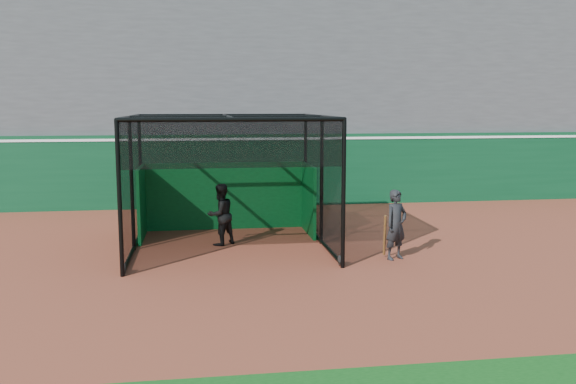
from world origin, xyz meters
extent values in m
plane|color=brown|center=(0.00, 0.00, 0.00)|extent=(120.00, 120.00, 0.00)
cube|color=#0B3D20|center=(0.00, 8.50, 1.25)|extent=(50.00, 0.45, 2.50)
cube|color=white|center=(0.00, 8.50, 2.35)|extent=(50.00, 0.50, 0.08)
cube|color=#4C4C4F|center=(0.00, 12.38, 3.88)|extent=(50.00, 7.85, 7.75)
cube|color=#074E1E|center=(-0.46, 4.58, 0.95)|extent=(4.54, 0.10, 1.90)
cylinder|color=black|center=(-2.79, 0.21, 0.11)|extent=(0.08, 0.22, 0.22)
cylinder|color=black|center=(1.87, 0.21, 0.11)|extent=(0.08, 0.22, 0.22)
cylinder|color=black|center=(-2.79, 4.50, 0.11)|extent=(0.08, 0.22, 0.22)
cylinder|color=black|center=(1.87, 4.50, 0.11)|extent=(0.08, 0.22, 0.22)
imported|color=black|center=(-0.67, 2.59, 0.78)|extent=(0.96, 0.92, 1.55)
imported|color=black|center=(3.24, 0.56, 0.80)|extent=(0.70, 0.60, 1.61)
cylinder|color=#593819|center=(2.99, 0.61, 0.55)|extent=(0.15, 0.38, 1.00)
camera|label=1|loc=(-1.19, -12.56, 3.52)|focal=38.00mm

